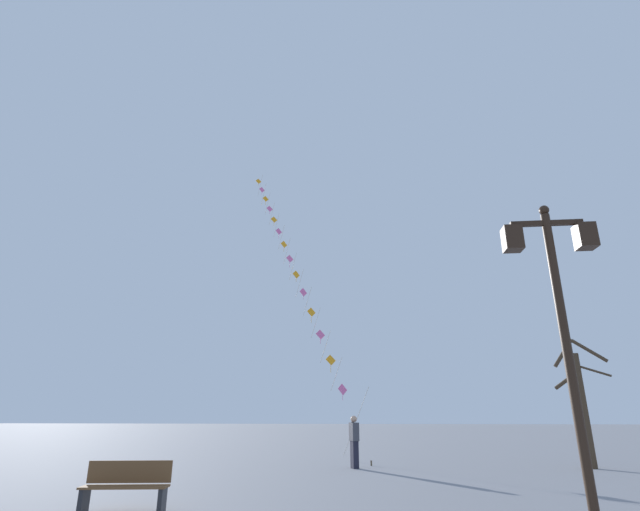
{
  "coord_description": "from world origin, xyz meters",
  "views": [
    {
      "loc": [
        -0.86,
        -1.31,
        1.74
      ],
      "look_at": [
        -3.16,
        21.75,
        9.59
      ],
      "focal_mm": 26.45,
      "sensor_mm": 36.0,
      "label": 1
    }
  ],
  "objects_px": {
    "kite_flyer": "(354,440)",
    "kite_train": "(290,259)",
    "park_bench": "(126,486)",
    "bare_tree": "(582,400)",
    "twin_lantern_lamp_post": "(558,297)"
  },
  "relations": [
    {
      "from": "bare_tree",
      "to": "park_bench",
      "type": "relative_size",
      "value": 2.68
    },
    {
      "from": "kite_train",
      "to": "bare_tree",
      "type": "height_order",
      "value": "kite_train"
    },
    {
      "from": "kite_flyer",
      "to": "bare_tree",
      "type": "distance_m",
      "value": 8.22
    },
    {
      "from": "kite_train",
      "to": "park_bench",
      "type": "xyz_separation_m",
      "value": [
        -0.12,
        -17.41,
        -10.27
      ]
    },
    {
      "from": "kite_train",
      "to": "park_bench",
      "type": "height_order",
      "value": "kite_train"
    },
    {
      "from": "twin_lantern_lamp_post",
      "to": "bare_tree",
      "type": "distance_m",
      "value": 11.91
    },
    {
      "from": "kite_train",
      "to": "bare_tree",
      "type": "relative_size",
      "value": 4.6
    },
    {
      "from": "kite_train",
      "to": "kite_flyer",
      "type": "distance_m",
      "value": 14.08
    },
    {
      "from": "twin_lantern_lamp_post",
      "to": "kite_train",
      "type": "relative_size",
      "value": 0.25
    },
    {
      "from": "kite_flyer",
      "to": "kite_train",
      "type": "bearing_deg",
      "value": -0.58
    },
    {
      "from": "kite_train",
      "to": "kite_flyer",
      "type": "xyz_separation_m",
      "value": [
        3.96,
        -9.29,
        -9.81
      ]
    },
    {
      "from": "bare_tree",
      "to": "park_bench",
      "type": "height_order",
      "value": "bare_tree"
    },
    {
      "from": "kite_flyer",
      "to": "park_bench",
      "type": "xyz_separation_m",
      "value": [
        -4.08,
        -8.12,
        -0.45
      ]
    },
    {
      "from": "park_bench",
      "to": "kite_train",
      "type": "bearing_deg",
      "value": 81.17
    },
    {
      "from": "twin_lantern_lamp_post",
      "to": "kite_train",
      "type": "distance_m",
      "value": 22.09
    }
  ]
}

